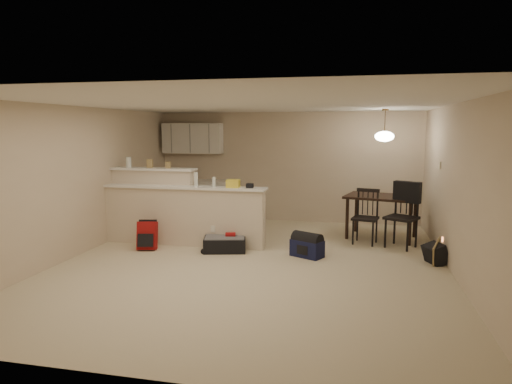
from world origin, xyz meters
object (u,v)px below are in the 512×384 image
(dining_table, at_px, (382,201))
(suitcase, at_px, (225,244))
(red_backpack, at_px, (147,236))
(dining_chair_far, at_px, (402,216))
(dining_chair_near, at_px, (365,217))
(navy_duffel, at_px, (307,248))
(black_daypack, at_px, (435,254))
(pendant_lamp, at_px, (384,136))

(dining_table, distance_m, suitcase, 3.20)
(red_backpack, bearing_deg, dining_chair_far, 1.98)
(dining_table, height_order, dining_chair_near, dining_chair_near)
(navy_duffel, relative_size, black_daypack, 1.49)
(red_backpack, bearing_deg, suitcase, -4.76)
(dining_table, bearing_deg, navy_duffel, -114.38)
(dining_table, bearing_deg, dining_chair_near, -107.87)
(black_daypack, bearing_deg, dining_chair_far, 4.39)
(suitcase, bearing_deg, dining_table, 16.80)
(red_backpack, bearing_deg, dining_table, 11.32)
(navy_duffel, bearing_deg, dining_chair_near, 76.22)
(pendant_lamp, bearing_deg, suitcase, -149.74)
(suitcase, relative_size, red_backpack, 1.46)
(dining_chair_near, xyz_separation_m, black_daypack, (1.08, -1.07, -0.35))
(red_backpack, xyz_separation_m, black_daypack, (4.85, 0.17, -0.09))
(red_backpack, height_order, navy_duffel, red_backpack)
(dining_table, height_order, navy_duffel, dining_table)
(dining_chair_far, xyz_separation_m, suitcase, (-3.02, -0.91, -0.46))
(dining_chair_near, distance_m, red_backpack, 3.99)
(suitcase, distance_m, navy_duffel, 1.44)
(pendant_lamp, relative_size, dining_chair_far, 0.53)
(dining_chair_far, distance_m, navy_duffel, 1.90)
(dining_chair_far, xyz_separation_m, red_backpack, (-4.40, -1.09, -0.33))
(dining_table, relative_size, navy_duffel, 2.90)
(dining_chair_near, distance_m, suitcase, 2.65)
(navy_duffel, bearing_deg, dining_chair_far, 58.06)
(black_daypack, bearing_deg, red_backpack, 70.30)
(suitcase, bearing_deg, dining_chair_far, 3.38)
(dining_chair_near, height_order, dining_chair_far, dining_chair_far)
(dining_table, bearing_deg, suitcase, -136.03)
(dining_table, distance_m, dining_chair_near, 0.64)
(suitcase, relative_size, black_daypack, 2.06)
(pendant_lamp, relative_size, dining_chair_near, 0.61)
(dining_chair_near, relative_size, suitcase, 1.41)
(red_backpack, bearing_deg, black_daypack, -9.85)
(pendant_lamp, bearing_deg, dining_chair_near, -121.58)
(pendant_lamp, bearing_deg, black_daypack, -64.35)
(dining_table, relative_size, black_daypack, 4.33)
(suitcase, bearing_deg, black_daypack, -13.46)
(dining_table, relative_size, dining_chair_near, 1.49)
(dining_chair_near, relative_size, red_backpack, 2.05)
(dining_chair_near, distance_m, navy_duffel, 1.51)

